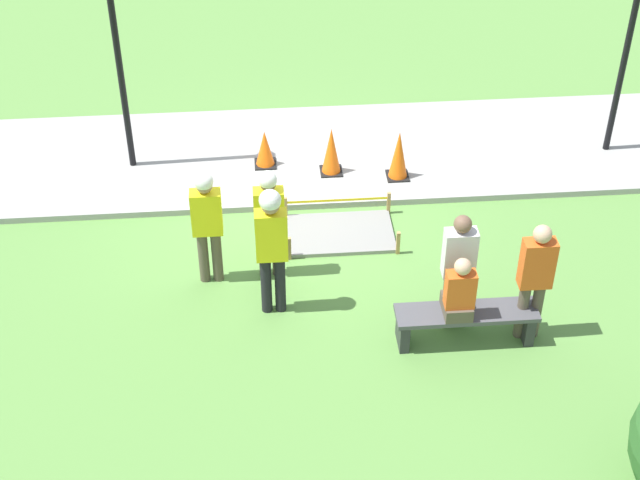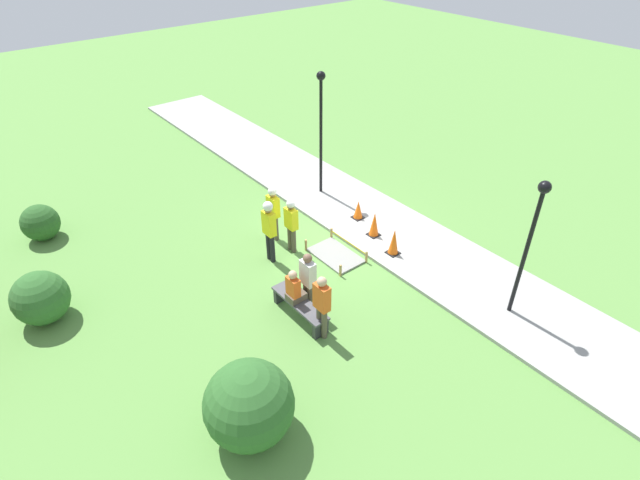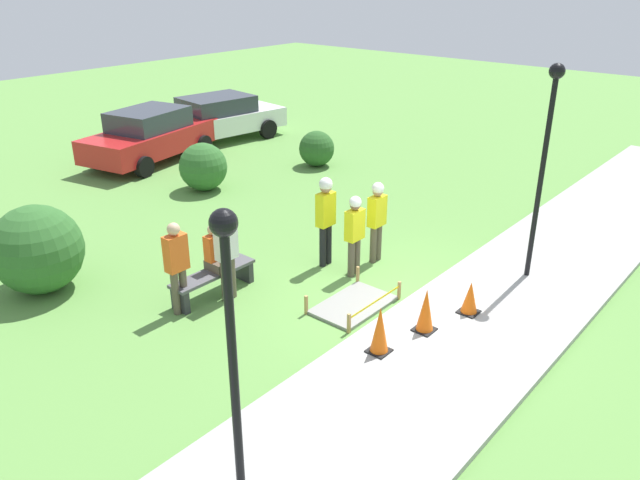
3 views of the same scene
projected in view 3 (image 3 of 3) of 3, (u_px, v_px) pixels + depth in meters
The scene contains 20 objects.
ground_plane at pixel (405, 304), 11.50m from camera, with size 60.00×60.00×0.00m, color #5B8E42.
sidewalk at pixel (475, 328), 10.63m from camera, with size 28.00×2.85×0.10m.
wet_concrete_patch at pixel (353, 305), 11.39m from camera, with size 1.57×1.01×0.37m.
traffic_cone_near_patch at pixel (380, 330), 9.74m from camera, with size 0.34×0.34×0.80m.
traffic_cone_far_patch at pixel (426, 310), 10.33m from camera, with size 0.34×0.34×0.78m.
traffic_cone_sidewalk_edge at pixel (470, 298), 10.90m from camera, with size 0.34×0.34×0.60m.
park_bench at pixel (213, 278), 11.68m from camera, with size 1.77×0.44×0.48m.
person_seated_on_bench at pixel (216, 252), 11.61m from camera, with size 0.36×0.44×0.89m.
worker_supervisor at pixel (377, 215), 12.76m from camera, with size 0.40×0.25×1.74m.
worker_assistant at pixel (326, 213), 12.55m from camera, with size 0.40×0.27×1.90m.
worker_trainee at pixel (355, 229), 12.19m from camera, with size 0.40×0.24×1.68m.
bystander_in_orange_shirt at pixel (177, 263), 10.85m from camera, with size 0.40×0.23×1.72m.
bystander_in_gray_shirt at pixel (227, 252), 11.30m from camera, with size 0.40×0.22×1.70m.
lamppost_near at pixel (546, 144), 11.29m from camera, with size 0.28×0.28×4.08m.
lamppost_far at pixel (230, 321), 6.22m from camera, with size 0.28×0.28×3.57m.
parked_car_white at pixel (217, 118), 21.93m from camera, with size 4.91×2.65×1.55m.
parked_car_red at pixel (150, 135), 19.56m from camera, with size 4.77×2.79×1.64m.
shrub_rounded_near at pixel (37, 249), 11.66m from camera, with size 1.70×1.70×1.70m.
shrub_rounded_mid at pixel (317, 149), 19.18m from camera, with size 1.09×1.09×1.09m.
shrub_rounded_far at pixel (203, 167), 17.07m from camera, with size 1.32×1.32×1.32m.
Camera 3 is at (-8.67, -5.30, 5.73)m, focal length 35.00 mm.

